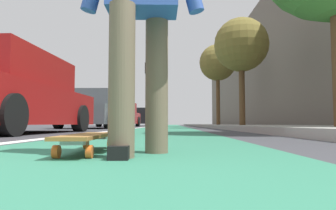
{
  "coord_description": "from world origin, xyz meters",
  "views": [
    {
      "loc": [
        -0.68,
        -0.34,
        0.18
      ],
      "look_at": [
        9.73,
        -0.16,
        0.84
      ],
      "focal_mm": 31.86,
      "sensor_mm": 36.0,
      "label": 1
    }
  ],
  "objects_px": {
    "parked_car_near": "(10,96)",
    "street_tree_far": "(218,63)",
    "street_tree_mid": "(241,45)",
    "parked_car_far": "(120,115)",
    "parked_car_end": "(137,117)",
    "pedestrian_distant": "(122,106)",
    "parked_car_mid": "(93,111)",
    "skateboard": "(88,138)",
    "traffic_light": "(147,83)"
  },
  "relations": [
    {
      "from": "parked_car_near",
      "to": "parked_car_end",
      "type": "height_order",
      "value": "parked_car_end"
    },
    {
      "from": "parked_car_end",
      "to": "pedestrian_distant",
      "type": "bearing_deg",
      "value": -175.92
    },
    {
      "from": "parked_car_near",
      "to": "pedestrian_distant",
      "type": "height_order",
      "value": "pedestrian_distant"
    },
    {
      "from": "street_tree_far",
      "to": "parked_car_end",
      "type": "bearing_deg",
      "value": 40.33
    },
    {
      "from": "parked_car_mid",
      "to": "parked_car_end",
      "type": "distance_m",
      "value": 13.32
    },
    {
      "from": "parked_car_near",
      "to": "street_tree_mid",
      "type": "xyz_separation_m",
      "value": [
        6.49,
        -5.8,
        2.66
      ]
    },
    {
      "from": "street_tree_far",
      "to": "traffic_light",
      "type": "bearing_deg",
      "value": 53.97
    },
    {
      "from": "pedestrian_distant",
      "to": "parked_car_near",
      "type": "bearing_deg",
      "value": 172.75
    },
    {
      "from": "skateboard",
      "to": "street_tree_mid",
      "type": "xyz_separation_m",
      "value": [
        10.11,
        -3.29,
        3.26
      ]
    },
    {
      "from": "traffic_light",
      "to": "parked_car_end",
      "type": "bearing_deg",
      "value": 17.84
    },
    {
      "from": "parked_car_far",
      "to": "pedestrian_distant",
      "type": "height_order",
      "value": "pedestrian_distant"
    },
    {
      "from": "parked_car_near",
      "to": "street_tree_far",
      "type": "relative_size",
      "value": 0.87
    },
    {
      "from": "traffic_light",
      "to": "street_tree_mid",
      "type": "distance_m",
      "value": 10.86
    },
    {
      "from": "street_tree_mid",
      "to": "parked_car_near",
      "type": "bearing_deg",
      "value": 138.23
    },
    {
      "from": "parked_car_mid",
      "to": "parked_car_end",
      "type": "xyz_separation_m",
      "value": [
        13.32,
        -0.18,
        0.02
      ]
    },
    {
      "from": "parked_car_far",
      "to": "parked_car_end",
      "type": "bearing_deg",
      "value": -2.15
    },
    {
      "from": "parked_car_end",
      "to": "street_tree_mid",
      "type": "bearing_deg",
      "value": -156.27
    },
    {
      "from": "pedestrian_distant",
      "to": "parked_car_mid",
      "type": "bearing_deg",
      "value": 121.28
    },
    {
      "from": "skateboard",
      "to": "traffic_light",
      "type": "relative_size",
      "value": 0.18
    },
    {
      "from": "parked_car_mid",
      "to": "pedestrian_distant",
      "type": "distance_m",
      "value": 1.29
    },
    {
      "from": "parked_car_mid",
      "to": "street_tree_far",
      "type": "relative_size",
      "value": 0.81
    },
    {
      "from": "parked_car_near",
      "to": "parked_car_mid",
      "type": "bearing_deg",
      "value": 1.7
    },
    {
      "from": "street_tree_mid",
      "to": "street_tree_far",
      "type": "xyz_separation_m",
      "value": [
        6.37,
        0.0,
        0.59
      ]
    },
    {
      "from": "parked_car_near",
      "to": "street_tree_mid",
      "type": "bearing_deg",
      "value": -41.77
    },
    {
      "from": "parked_car_mid",
      "to": "pedestrian_distant",
      "type": "height_order",
      "value": "pedestrian_distant"
    },
    {
      "from": "skateboard",
      "to": "traffic_light",
      "type": "height_order",
      "value": "traffic_light"
    },
    {
      "from": "parked_car_mid",
      "to": "street_tree_mid",
      "type": "relative_size",
      "value": 0.92
    },
    {
      "from": "pedestrian_distant",
      "to": "street_tree_mid",
      "type": "bearing_deg",
      "value": -96.28
    },
    {
      "from": "parked_car_end",
      "to": "pedestrian_distant",
      "type": "relative_size",
      "value": 2.49
    },
    {
      "from": "skateboard",
      "to": "pedestrian_distant",
      "type": "bearing_deg",
      "value": 8.62
    },
    {
      "from": "skateboard",
      "to": "street_tree_far",
      "type": "height_order",
      "value": "street_tree_far"
    },
    {
      "from": "parked_car_mid",
      "to": "parked_car_near",
      "type": "bearing_deg",
      "value": -178.3
    },
    {
      "from": "parked_car_near",
      "to": "traffic_light",
      "type": "xyz_separation_m",
      "value": [
        16.28,
        -1.09,
        2.52
      ]
    },
    {
      "from": "parked_car_near",
      "to": "parked_car_far",
      "type": "relative_size",
      "value": 0.98
    },
    {
      "from": "parked_car_near",
      "to": "pedestrian_distant",
      "type": "bearing_deg",
      "value": -7.25
    },
    {
      "from": "parked_car_mid",
      "to": "traffic_light",
      "type": "relative_size",
      "value": 0.88
    },
    {
      "from": "parked_car_far",
      "to": "street_tree_far",
      "type": "distance_m",
      "value": 6.87
    },
    {
      "from": "street_tree_mid",
      "to": "pedestrian_distant",
      "type": "relative_size",
      "value": 2.72
    },
    {
      "from": "parked_car_near",
      "to": "street_tree_far",
      "type": "height_order",
      "value": "street_tree_far"
    },
    {
      "from": "skateboard",
      "to": "parked_car_far",
      "type": "relative_size",
      "value": 0.19
    },
    {
      "from": "parked_car_end",
      "to": "street_tree_far",
      "type": "relative_size",
      "value": 0.8
    },
    {
      "from": "parked_car_mid",
      "to": "street_tree_mid",
      "type": "distance_m",
      "value": 6.55
    },
    {
      "from": "traffic_light",
      "to": "pedestrian_distant",
      "type": "height_order",
      "value": "traffic_light"
    },
    {
      "from": "parked_car_near",
      "to": "parked_car_mid",
      "type": "height_order",
      "value": "parked_car_mid"
    },
    {
      "from": "skateboard",
      "to": "traffic_light",
      "type": "bearing_deg",
      "value": 4.08
    },
    {
      "from": "parked_car_mid",
      "to": "street_tree_far",
      "type": "xyz_separation_m",
      "value": [
        6.48,
        -5.98,
        3.24
      ]
    },
    {
      "from": "parked_car_end",
      "to": "street_tree_far",
      "type": "distance_m",
      "value": 9.53
    },
    {
      "from": "parked_car_far",
      "to": "street_tree_far",
      "type": "relative_size",
      "value": 0.89
    },
    {
      "from": "street_tree_far",
      "to": "skateboard",
      "type": "bearing_deg",
      "value": 168.71
    },
    {
      "from": "traffic_light",
      "to": "pedestrian_distant",
      "type": "bearing_deg",
      "value": 178.79
    }
  ]
}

